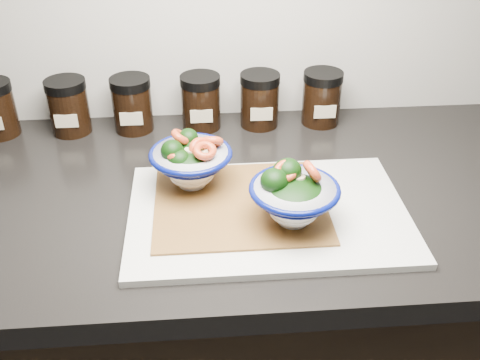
{
  "coord_description": "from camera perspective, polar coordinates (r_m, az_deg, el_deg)",
  "views": [
    {
      "loc": [
        -0.01,
        0.63,
        1.45
      ],
      "look_at": [
        0.05,
        1.38,
        0.96
      ],
      "focal_mm": 42.0,
      "sensor_mm": 36.0,
      "label": 1
    }
  ],
  "objects": [
    {
      "name": "spice_jar_e",
      "position": [
        1.17,
        2.01,
        8.15
      ],
      "size": [
        0.08,
        0.08,
        0.11
      ],
      "color": "black",
      "rests_on": "countertop"
    },
    {
      "name": "bowl_left",
      "position": [
        0.95,
        -5.05,
        1.88
      ],
      "size": [
        0.14,
        0.14,
        0.11
      ],
      "rotation": [
        0.0,
        0.0,
        0.3
      ],
      "color": "white",
      "rests_on": "bamboo_mat"
    },
    {
      "name": "spice_jar_c",
      "position": [
        1.17,
        -10.9,
        7.58
      ],
      "size": [
        0.08,
        0.08,
        0.11
      ],
      "color": "black",
      "rests_on": "countertop"
    },
    {
      "name": "bowl_right",
      "position": [
        0.86,
        5.39,
        -1.59
      ],
      "size": [
        0.14,
        0.14,
        0.1
      ],
      "rotation": [
        0.0,
        0.0,
        -0.26
      ],
      "color": "white",
      "rests_on": "bamboo_mat"
    },
    {
      "name": "spice_jar_f",
      "position": [
        1.19,
        8.3,
        8.28
      ],
      "size": [
        0.08,
        0.08,
        0.11
      ],
      "color": "black",
      "rests_on": "countertop"
    },
    {
      "name": "spice_jar_d",
      "position": [
        1.17,
        -4.0,
        7.93
      ],
      "size": [
        0.08,
        0.08,
        0.11
      ],
      "color": "black",
      "rests_on": "countertop"
    },
    {
      "name": "bamboo_mat",
      "position": [
        0.92,
        0.0,
        -2.4
      ],
      "size": [
        0.28,
        0.24,
        0.0
      ],
      "primitive_type": "cube",
      "color": "#9A632E",
      "rests_on": "cutting_board"
    },
    {
      "name": "spice_jar_b",
      "position": [
        1.2,
        -17.03,
        7.18
      ],
      "size": [
        0.08,
        0.08,
        0.11
      ],
      "color": "black",
      "rests_on": "countertop"
    },
    {
      "name": "cutting_board",
      "position": [
        0.92,
        2.86,
        -3.4
      ],
      "size": [
        0.45,
        0.3,
        0.01
      ],
      "primitive_type": "cube",
      "color": "beige",
      "rests_on": "countertop"
    },
    {
      "name": "countertop",
      "position": [
        1.0,
        -2.99,
        -1.89
      ],
      "size": [
        3.5,
        0.6,
        0.04
      ],
      "primitive_type": "cube",
      "color": "black",
      "rests_on": "cabinet"
    }
  ]
}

